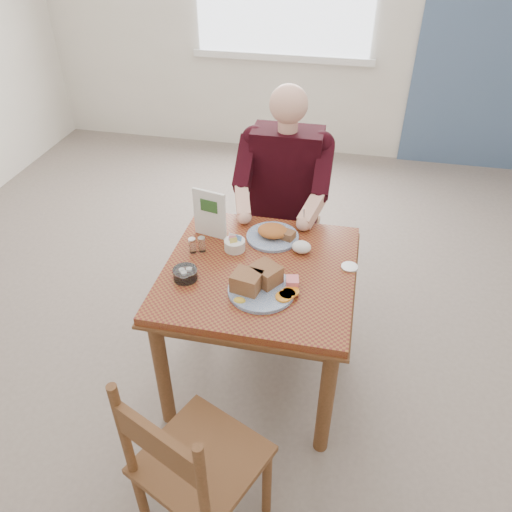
% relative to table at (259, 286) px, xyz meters
% --- Properties ---
extents(floor, '(6.00, 6.00, 0.00)m').
position_rel_table_xyz_m(floor, '(0.00, 0.00, -0.64)').
color(floor, '#6F625A').
rests_on(floor, ground).
extents(wall_back, '(5.50, 0.00, 5.50)m').
position_rel_table_xyz_m(wall_back, '(0.00, 3.00, 0.76)').
color(wall_back, white).
rests_on(wall_back, ground).
extents(lemon_wedge, '(0.06, 0.04, 0.03)m').
position_rel_table_xyz_m(lemon_wedge, '(-0.03, -0.26, 0.13)').
color(lemon_wedge, gold).
rests_on(lemon_wedge, table).
extents(napkin, '(0.10, 0.08, 0.06)m').
position_rel_table_xyz_m(napkin, '(0.18, 0.17, 0.14)').
color(napkin, white).
rests_on(napkin, table).
extents(metal_dish, '(0.08, 0.08, 0.01)m').
position_rel_table_xyz_m(metal_dish, '(0.42, 0.09, 0.12)').
color(metal_dish, silver).
rests_on(metal_dish, table).
extents(table, '(0.92, 0.92, 0.75)m').
position_rel_table_xyz_m(table, '(0.00, 0.00, 0.00)').
color(table, brown).
rests_on(table, ground).
extents(chair_far, '(0.42, 0.42, 0.95)m').
position_rel_table_xyz_m(chair_far, '(0.00, 0.80, -0.16)').
color(chair_far, brown).
rests_on(chair_far, ground).
extents(chair_near, '(0.55, 0.55, 0.95)m').
position_rel_table_xyz_m(chair_near, '(-0.06, -0.89, -0.16)').
color(chair_near, brown).
rests_on(chair_near, ground).
extents(diner, '(0.53, 0.56, 1.39)m').
position_rel_table_xyz_m(diner, '(0.00, 0.71, 0.17)').
color(diner, tan).
rests_on(diner, chair_far).
extents(near_plate, '(0.39, 0.39, 0.10)m').
position_rel_table_xyz_m(near_plate, '(0.04, -0.15, 0.15)').
color(near_plate, white).
rests_on(near_plate, table).
extents(far_plate, '(0.35, 0.35, 0.07)m').
position_rel_table_xyz_m(far_plate, '(0.02, 0.26, 0.14)').
color(far_plate, white).
rests_on(far_plate, table).
extents(caddy, '(0.11, 0.11, 0.08)m').
position_rel_table_xyz_m(caddy, '(-0.15, 0.12, 0.14)').
color(caddy, white).
rests_on(caddy, table).
extents(shakers, '(0.09, 0.07, 0.08)m').
position_rel_table_xyz_m(shakers, '(-0.33, 0.07, 0.15)').
color(shakers, white).
rests_on(shakers, table).
extents(creamer, '(0.12, 0.12, 0.05)m').
position_rel_table_xyz_m(creamer, '(-0.32, -0.15, 0.14)').
color(creamer, white).
rests_on(creamer, table).
extents(menu, '(0.18, 0.05, 0.26)m').
position_rel_table_xyz_m(menu, '(-0.30, 0.22, 0.25)').
color(menu, white).
rests_on(menu, table).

